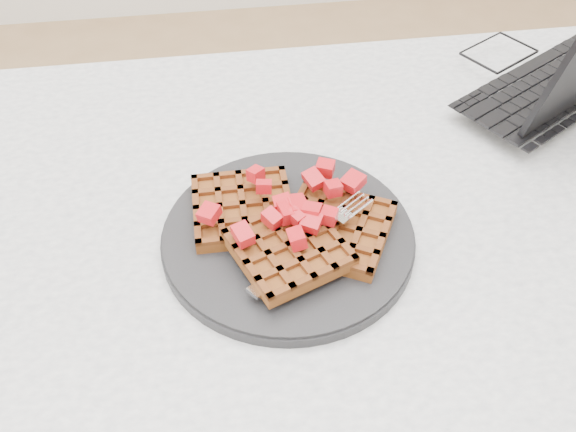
{
  "coord_description": "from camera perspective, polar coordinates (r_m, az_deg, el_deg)",
  "views": [
    {
      "loc": [
        -0.11,
        -0.47,
        1.27
      ],
      "look_at": [
        -0.04,
        -0.0,
        0.79
      ],
      "focal_mm": 40.0,
      "sensor_mm": 36.0,
      "label": 1
    }
  ],
  "objects": [
    {
      "name": "table",
      "position": [
        0.79,
        2.92,
        -7.55
      ],
      "size": [
        1.2,
        0.8,
        0.75
      ],
      "color": "silver",
      "rests_on": "ground"
    },
    {
      "name": "plate",
      "position": [
        0.69,
        0.0,
        -1.86
      ],
      "size": [
        0.27,
        0.27,
        0.02
      ],
      "primitive_type": "cylinder",
      "color": "black",
      "rests_on": "table"
    },
    {
      "name": "waffles",
      "position": [
        0.68,
        0.06,
        -0.98
      ],
      "size": [
        0.22,
        0.2,
        0.03
      ],
      "color": "brown",
      "rests_on": "plate"
    },
    {
      "name": "strawberry_pile",
      "position": [
        0.66,
        -0.0,
        0.86
      ],
      "size": [
        0.15,
        0.15,
        0.02
      ],
      "primitive_type": null,
      "color": "#A90610",
      "rests_on": "waffles"
    },
    {
      "name": "fork",
      "position": [
        0.67,
        2.85,
        -2.51
      ],
      "size": [
        0.16,
        0.13,
        0.02
      ],
      "primitive_type": null,
      "rotation": [
        0.0,
        0.0,
        -0.92
      ],
      "color": "silver",
      "rests_on": "plate"
    },
    {
      "name": "laptop",
      "position": [
        0.97,
        22.13,
        12.11
      ],
      "size": [
        0.38,
        0.35,
        0.22
      ],
      "rotation": [
        0.0,
        0.0,
        3.68
      ],
      "color": "black",
      "rests_on": "table"
    }
  ]
}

